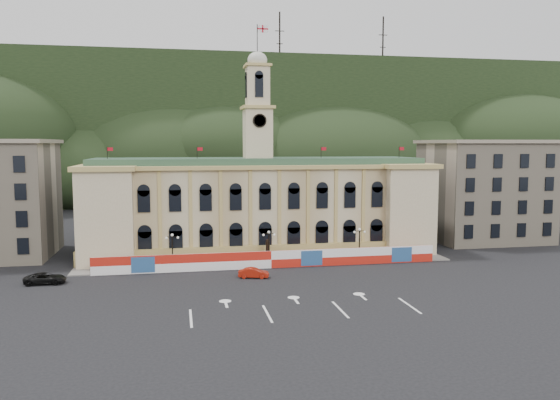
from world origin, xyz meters
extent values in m
plane|color=black|center=(0.00, 0.00, 0.00)|extent=(260.00, 260.00, 0.00)
cube|color=black|center=(0.00, 130.00, 22.00)|extent=(230.00, 70.00, 44.00)
cube|color=#595651|center=(35.00, 110.00, 30.00)|extent=(22.00, 8.00, 14.00)
cube|color=#595651|center=(-48.00, 108.00, 26.00)|extent=(16.00, 7.00, 10.00)
cylinder|color=black|center=(20.00, 115.00, 50.00)|extent=(0.50, 0.50, 20.00)
cylinder|color=black|center=(55.00, 115.00, 50.00)|extent=(0.50, 0.50, 20.00)
cube|color=beige|center=(0.00, 28.00, 7.00)|extent=(55.00, 15.00, 14.00)
cube|color=tan|center=(0.00, 20.20, 1.20)|extent=(56.00, 0.80, 2.40)
cube|color=tan|center=(0.00, 28.00, 14.30)|extent=(56.20, 16.20, 0.60)
cube|color=#31523B|center=(0.00, 28.00, 15.00)|extent=(53.00, 13.00, 1.20)
cube|color=beige|center=(-23.50, 27.00, 7.00)|extent=(8.00, 17.00, 14.00)
cube|color=beige|center=(23.50, 27.00, 7.00)|extent=(8.00, 17.00, 14.00)
cube|color=beige|center=(0.00, 28.00, 19.60)|extent=(4.40, 4.40, 8.00)
cube|color=tan|center=(0.00, 28.00, 23.80)|extent=(5.20, 5.20, 0.50)
cube|color=beige|center=(0.00, 28.00, 27.10)|extent=(3.60, 3.60, 6.50)
cube|color=tan|center=(0.00, 28.00, 30.50)|extent=(4.20, 4.20, 0.40)
cylinder|color=black|center=(0.00, 25.70, 21.60)|extent=(2.20, 0.20, 2.20)
ellipsoid|color=beige|center=(0.00, 28.00, 31.40)|extent=(3.20, 3.20, 2.72)
cylinder|color=black|center=(0.00, 28.00, 34.60)|extent=(0.12, 0.12, 5.00)
cube|color=white|center=(0.90, 28.00, 36.40)|extent=(1.80, 0.04, 1.20)
cube|color=#B90B1B|center=(0.90, 27.97, 36.40)|extent=(1.80, 0.02, 0.22)
cube|color=#B90B1B|center=(0.90, 27.97, 36.40)|extent=(0.22, 0.02, 1.20)
cube|color=#C0AF94|center=(43.00, 31.00, 9.00)|extent=(20.00, 16.00, 18.00)
cube|color=gray|center=(43.00, 31.00, 18.30)|extent=(21.00, 17.00, 0.60)
cube|color=red|center=(0.00, 15.00, 1.25)|extent=(50.00, 0.25, 2.50)
cube|color=#285187|center=(-18.00, 14.86, 1.25)|extent=(3.20, 0.05, 2.20)
cube|color=#285187|center=(6.00, 14.86, 1.25)|extent=(3.20, 0.05, 2.20)
cube|color=#285187|center=(20.00, 14.86, 1.25)|extent=(3.20, 0.05, 2.20)
cube|color=slate|center=(0.00, 17.75, 0.08)|extent=(56.00, 5.50, 0.16)
cube|color=#595651|center=(0.00, 18.00, 0.90)|extent=(1.40, 1.40, 1.80)
cylinder|color=black|center=(0.00, 18.00, 2.60)|extent=(0.60, 0.60, 1.60)
sphere|color=black|center=(0.00, 18.00, 3.50)|extent=(0.44, 0.44, 0.44)
cylinder|color=black|center=(-14.00, 17.00, 0.15)|extent=(0.44, 0.44, 0.30)
cylinder|color=black|center=(-14.00, 17.00, 2.40)|extent=(0.18, 0.18, 4.80)
cube|color=black|center=(-14.00, 17.00, 4.70)|extent=(1.60, 0.08, 0.08)
sphere|color=silver|center=(-14.80, 17.00, 4.55)|extent=(0.36, 0.36, 0.36)
sphere|color=silver|center=(-13.20, 17.00, 4.55)|extent=(0.36, 0.36, 0.36)
sphere|color=silver|center=(-14.00, 17.00, 4.95)|extent=(0.40, 0.40, 0.40)
cylinder|color=black|center=(0.00, 17.00, 0.15)|extent=(0.44, 0.44, 0.30)
cylinder|color=black|center=(0.00, 17.00, 2.40)|extent=(0.18, 0.18, 4.80)
cube|color=black|center=(0.00, 17.00, 4.70)|extent=(1.60, 0.08, 0.08)
sphere|color=silver|center=(-0.80, 17.00, 4.55)|extent=(0.36, 0.36, 0.36)
sphere|color=silver|center=(0.80, 17.00, 4.55)|extent=(0.36, 0.36, 0.36)
sphere|color=silver|center=(0.00, 17.00, 4.95)|extent=(0.40, 0.40, 0.40)
cylinder|color=black|center=(14.00, 17.00, 0.15)|extent=(0.44, 0.44, 0.30)
cylinder|color=black|center=(14.00, 17.00, 2.40)|extent=(0.18, 0.18, 4.80)
cube|color=black|center=(14.00, 17.00, 4.70)|extent=(1.60, 0.08, 0.08)
sphere|color=silver|center=(13.20, 17.00, 4.55)|extent=(0.36, 0.36, 0.36)
sphere|color=silver|center=(14.80, 17.00, 4.55)|extent=(0.36, 0.36, 0.36)
sphere|color=silver|center=(14.00, 17.00, 4.95)|extent=(0.40, 0.40, 0.40)
imported|color=#9F1A0B|center=(-3.29, 9.73, 0.67)|extent=(3.33, 4.73, 1.34)
imported|color=black|center=(-30.00, 11.51, 0.71)|extent=(2.58, 5.23, 1.43)
camera|label=1|loc=(-13.06, -61.35, 17.85)|focal=35.00mm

